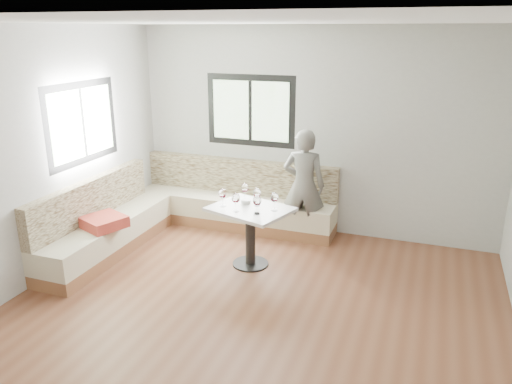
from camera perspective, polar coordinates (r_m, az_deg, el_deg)
room at (r=4.62m, az=-1.63°, el=1.43°), size 5.01×5.01×2.81m
banquette at (r=6.91m, az=-8.53°, el=-2.45°), size 2.90×2.80×0.95m
table at (r=5.94m, az=-0.65°, el=-3.49°), size 1.06×0.93×0.74m
person at (r=6.63m, az=5.49°, el=0.73°), size 0.59×0.41×1.53m
olive_ramekin at (r=6.01m, az=-1.16°, el=-1.09°), size 0.11×0.11×0.05m
wine_glass_a at (r=5.89m, az=-3.84°, el=-0.23°), size 0.10×0.10×0.22m
wine_glass_b at (r=5.72m, az=-2.33°, el=-0.78°), size 0.10×0.10×0.22m
wine_glass_c at (r=5.63m, az=0.13°, el=-1.07°), size 0.10×0.10×0.22m
wine_glass_d at (r=5.90m, az=0.12°, el=-0.16°), size 0.10×0.10×0.22m
wine_glass_e at (r=5.75m, az=2.12°, el=-0.68°), size 0.10×0.10×0.22m
wine_glass_f at (r=6.08m, az=-1.28°, el=0.41°), size 0.10×0.10×0.22m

